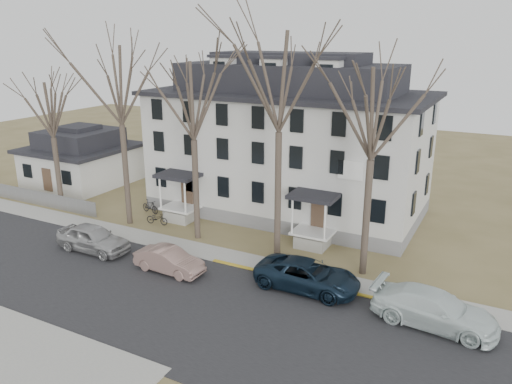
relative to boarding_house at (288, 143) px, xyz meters
The scene contains 18 objects.
ground 18.85m from the boarding_house, 83.64° to the right, with size 120.00×120.00×0.00m, color olive.
main_road 16.96m from the boarding_house, 82.85° to the right, with size 120.00×10.00×0.04m, color #27272A.
far_sidewalk 11.49m from the boarding_house, 78.64° to the right, with size 120.00×2.00×0.08m, color #A09F97.
yellow_curb 13.99m from the boarding_house, 57.18° to the right, with size 14.00×0.25×0.06m, color gold.
boarding_house is the anchor object (origin of this frame).
small_house 20.34m from the boarding_house, behind, with size 8.70×8.70×5.00m.
fence 21.48m from the boarding_house, 156.01° to the right, with size 14.00×0.06×1.20m, color gray.
tree_far_left 13.12m from the boarding_house, 137.82° to the right, with size 8.40×8.40×13.72m.
tree_mid_left 9.66m from the boarding_house, 110.20° to the right, with size 7.80×7.80×12.74m.
tree_center 10.39m from the boarding_house, 69.80° to the right, with size 9.00×9.00×14.70m.
tree_mid_right 12.51m from the boarding_house, 43.81° to the right, with size 7.80×7.80×12.74m.
tree_bungalow 18.17m from the boarding_house, 152.99° to the right, with size 6.60×6.60×10.78m.
car_silver 15.82m from the boarding_house, 120.09° to the right, with size 2.01×5.01×1.71m, color #A7A7A7.
car_tan 14.14m from the boarding_house, 96.51° to the right, with size 1.49×4.28×1.41m, color gray.
car_navy 13.88m from the boarding_house, 60.92° to the right, with size 2.63×5.70×1.58m, color black.
car_white 18.26m from the boarding_house, 42.66° to the right, with size 2.37×5.83×1.69m, color silver.
bicycle_left 11.37m from the boarding_house, 132.86° to the right, with size 0.60×1.71×0.90m, color black.
bicycle_right 11.75m from the boarding_house, 147.11° to the right, with size 0.49×1.75×1.05m, color black.
Camera 1 is at (13.19, -16.33, 13.19)m, focal length 35.00 mm.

